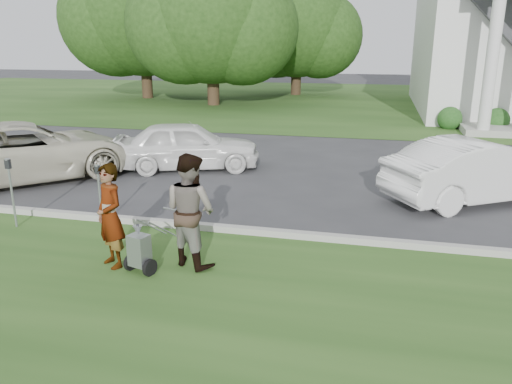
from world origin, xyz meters
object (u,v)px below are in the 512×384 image
at_px(person_left, 110,217).
at_px(car_d, 479,171).
at_px(tree_left, 211,21).
at_px(tree_far, 143,15).
at_px(church, 511,2).
at_px(tree_back, 297,30).
at_px(parking_meter_far, 11,185).
at_px(striping_cart, 140,251).
at_px(person_right, 190,211).
at_px(car_a, 27,151).
at_px(car_b, 187,145).
at_px(parking_meter_near, 99,188).

bearing_deg(person_left, car_d, 74.09).
distance_m(tree_left, tree_far, 6.73).
distance_m(church, person_left, 27.41).
xyz_separation_m(tree_back, person_left, (1.98, -31.46, -3.82)).
distance_m(tree_left, parking_meter_far, 22.80).
height_order(striping_cart, parking_meter_far, parking_meter_far).
bearing_deg(car_d, tree_left, 2.55).
xyz_separation_m(church, person_right, (-9.73, -24.18, -4.95)).
bearing_deg(tree_far, person_left, -65.63).
xyz_separation_m(tree_left, car_a, (0.74, -18.76, -4.28)).
xyz_separation_m(church, car_a, (-16.27, -19.88, -5.11)).
xyz_separation_m(car_a, car_d, (12.02, 0.83, -0.06)).
relative_size(church, tree_back, 2.51).
bearing_deg(person_left, tree_back, 128.48).
relative_size(striping_cart, person_right, 0.54).
bearing_deg(car_b, tree_left, -4.53).
height_order(striping_cart, car_a, car_a).
bearing_deg(tree_left, person_left, -75.69).
bearing_deg(church, car_d, -102.57).
bearing_deg(car_b, parking_meter_far, 143.52).
bearing_deg(tree_far, person_right, -62.99).
height_order(tree_left, tree_far, tree_far).
bearing_deg(parking_meter_near, car_b, 90.93).
bearing_deg(person_right, tree_far, -38.23).
distance_m(tree_far, person_left, 29.44).
distance_m(person_right, car_b, 7.07).
distance_m(tree_far, car_d, 28.53).
relative_size(tree_left, car_b, 2.42).
height_order(striping_cart, person_left, person_left).
distance_m(tree_back, car_d, 27.65).
xyz_separation_m(car_a, car_b, (3.93, 2.26, -0.08)).
bearing_deg(parking_meter_far, church, 59.04).
height_order(person_left, car_a, person_left).
relative_size(tree_far, car_a, 1.95).
xyz_separation_m(tree_left, car_d, (12.76, -17.93, -4.34)).
relative_size(tree_left, tree_far, 0.91).
xyz_separation_m(person_left, car_d, (6.78, 5.53, -0.13)).
bearing_deg(striping_cart, car_d, 59.69).
height_order(tree_far, striping_cart, tree_far).
bearing_deg(car_b, car_a, 99.61).
xyz_separation_m(person_right, parking_meter_near, (-2.53, 1.32, -0.14)).
distance_m(striping_cart, car_b, 7.36).
distance_m(parking_meter_far, car_b, 5.96).
height_order(tree_far, car_b, tree_far).
xyz_separation_m(church, tree_far, (-23.01, 1.87, -0.25)).
xyz_separation_m(church, tree_left, (-17.01, -1.13, -0.83)).
height_order(tree_far, car_a, tree_far).
relative_size(tree_far, person_right, 5.88).
bearing_deg(parking_meter_near, parking_meter_far, -164.70).
bearing_deg(person_left, striping_cart, 21.56).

